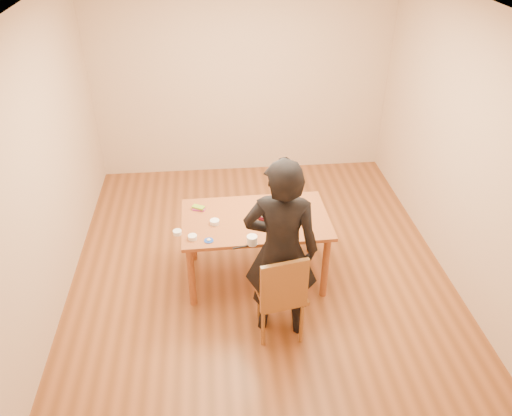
{
  "coord_description": "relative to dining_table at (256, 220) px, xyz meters",
  "views": [
    {
      "loc": [
        -0.44,
        -4.25,
        3.53
      ],
      "look_at": [
        -0.05,
        -0.23,
        0.9
      ],
      "focal_mm": 35.0,
      "sensor_mm": 36.0,
      "label": 1
    }
  ],
  "objects": [
    {
      "name": "room_shell",
      "position": [
        0.05,
        0.52,
        0.62
      ],
      "size": [
        4.0,
        4.5,
        2.7
      ],
      "color": "brown",
      "rests_on": "ground"
    },
    {
      "name": "dining_table",
      "position": [
        0.0,
        0.0,
        0.0
      ],
      "size": [
        1.48,
        0.89,
        0.04
      ],
      "primitive_type": "cube",
      "rotation": [
        0.0,
        0.0,
        0.02
      ],
      "color": "brown",
      "rests_on": "floor"
    },
    {
      "name": "dining_chair",
      "position": [
        0.15,
        -0.78,
        -0.28
      ],
      "size": [
        0.48,
        0.48,
        0.04
      ],
      "primitive_type": "cube",
      "rotation": [
        0.0,
        0.0,
        0.19
      ],
      "color": "brown",
      "rests_on": "floor"
    },
    {
      "name": "cake_plate",
      "position": [
        0.15,
        0.05,
        0.03
      ],
      "size": [
        0.31,
        0.31,
        0.02
      ],
      "primitive_type": "cylinder",
      "color": "red",
      "rests_on": "dining_table"
    },
    {
      "name": "cake",
      "position": [
        0.15,
        0.05,
        0.08
      ],
      "size": [
        0.25,
        0.25,
        0.08
      ],
      "primitive_type": "cylinder",
      "color": "white",
      "rests_on": "cake_plate"
    },
    {
      "name": "frosting_dome",
      "position": [
        0.15,
        0.05,
        0.13
      ],
      "size": [
        0.24,
        0.24,
        0.03
      ],
      "primitive_type": "ellipsoid",
      "color": "white",
      "rests_on": "cake"
    },
    {
      "name": "frosting_tub",
      "position": [
        -0.07,
        -0.42,
        0.06
      ],
      "size": [
        0.1,
        0.1,
        0.09
      ],
      "primitive_type": "cylinder",
      "color": "white",
      "rests_on": "dining_table"
    },
    {
      "name": "frosting_lid",
      "position": [
        -0.47,
        -0.33,
        0.02
      ],
      "size": [
        0.09,
        0.09,
        0.01
      ],
      "primitive_type": "cylinder",
      "color": "#193BA3",
      "rests_on": "dining_table"
    },
    {
      "name": "frosting_dollop",
      "position": [
        -0.47,
        -0.33,
        0.03
      ],
      "size": [
        0.04,
        0.04,
        0.02
      ],
      "primitive_type": "ellipsoid",
      "color": "white",
      "rests_on": "frosting_lid"
    },
    {
      "name": "ramekin_green",
      "position": [
        -0.62,
        -0.29,
        0.04
      ],
      "size": [
        0.08,
        0.08,
        0.04
      ],
      "primitive_type": "cylinder",
      "color": "white",
      "rests_on": "dining_table"
    },
    {
      "name": "ramekin_yellow",
      "position": [
        -0.41,
        -0.06,
        0.04
      ],
      "size": [
        0.09,
        0.09,
        0.04
      ],
      "primitive_type": "cylinder",
      "color": "white",
      "rests_on": "dining_table"
    },
    {
      "name": "ramekin_multi",
      "position": [
        -0.76,
        -0.2,
        0.04
      ],
      "size": [
        0.08,
        0.08,
        0.04
      ],
      "primitive_type": "cylinder",
      "color": "white",
      "rests_on": "dining_table"
    },
    {
      "name": "candy_box_pink",
      "position": [
        -0.56,
        0.21,
        0.03
      ],
      "size": [
        0.13,
        0.09,
        0.02
      ],
      "primitive_type": "cube",
      "rotation": [
        0.0,
        0.0,
        -0.25
      ],
      "color": "#F138A3",
      "rests_on": "dining_table"
    },
    {
      "name": "candy_box_green",
      "position": [
        -0.56,
        0.21,
        0.05
      ],
      "size": [
        0.14,
        0.11,
        0.02
      ],
      "primitive_type": "cube",
      "rotation": [
        0.0,
        0.0,
        -0.51
      ],
      "color": "green",
      "rests_on": "candy_box_pink"
    },
    {
      "name": "spatula",
      "position": [
        -0.17,
        -0.46,
        0.02
      ],
      "size": [
        0.17,
        0.05,
        0.01
      ],
      "primitive_type": "cube",
      "rotation": [
        0.0,
        0.0,
        0.21
      ],
      "color": "black",
      "rests_on": "dining_table"
    },
    {
      "name": "person",
      "position": [
        0.15,
        -0.73,
        0.16
      ],
      "size": [
        0.72,
        0.55,
        1.79
      ],
      "primitive_type": "imported",
      "rotation": [
        0.0,
        0.0,
        2.95
      ],
      "color": "black",
      "rests_on": "floor"
    }
  ]
}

